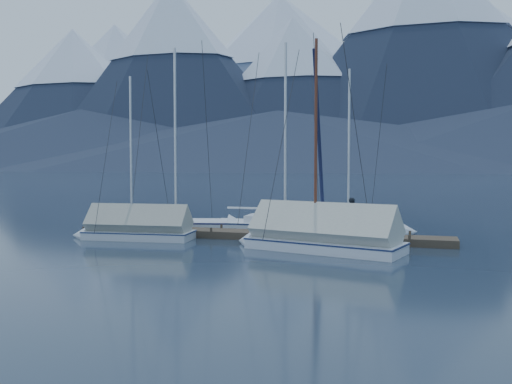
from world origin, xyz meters
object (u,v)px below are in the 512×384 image
person (353,216)px  sailboat_covered_far (130,230)px  sailboat_open_right (358,231)px  sailboat_covered_near (312,238)px  sailboat_open_mid (296,229)px  sailboat_open_left (186,226)px

person → sailboat_covered_far: bearing=84.0°
sailboat_open_right → sailboat_covered_near: size_ratio=0.95×
sailboat_open_mid → sailboat_open_right: 3.13m
sailboat_open_right → sailboat_covered_near: (-1.29, -5.46, 0.32)m
sailboat_covered_far → person: (10.10, 2.34, 0.75)m
sailboat_open_right → person: sailboat_open_right is taller
sailboat_covered_far → person: sailboat_covered_far is taller
sailboat_open_right → sailboat_covered_near: bearing=-103.3°
sailboat_open_mid → sailboat_covered_near: sailboat_open_mid is taller
sailboat_open_mid → sailboat_covered_far: sailboat_open_mid is taller
sailboat_open_mid → sailboat_covered_far: 8.34m
sailboat_open_left → sailboat_open_mid: 5.88m
sailboat_open_left → person: size_ratio=6.44×
sailboat_covered_far → person: size_ratio=5.07×
sailboat_open_left → sailboat_open_mid: (5.85, 0.60, 0.00)m
sailboat_open_right → sailboat_covered_near: sailboat_covered_near is taller
sailboat_covered_near → sailboat_open_mid: bearing=109.1°
sailboat_open_mid → sailboat_open_right: size_ratio=1.18×
sailboat_covered_near → person: bearing=67.0°
sailboat_open_left → sailboat_covered_far: (-1.12, -3.99, 0.22)m
sailboat_covered_near → sailboat_covered_far: bearing=175.3°
sailboat_open_left → sailboat_covered_far: sailboat_open_left is taller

